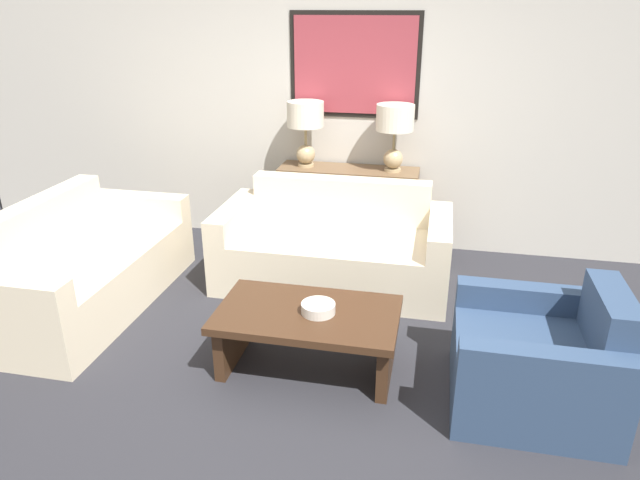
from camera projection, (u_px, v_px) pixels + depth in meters
ground_plane at (292, 378)px, 3.63m from camera, size 20.00×20.00×0.00m
back_wall at (354, 106)px, 5.29m from camera, size 8.06×0.12×2.65m
console_table at (348, 210)px, 5.40m from camera, size 1.29×0.39×0.81m
table_lamp_left at (305, 122)px, 5.17m from camera, size 0.33×0.33×0.60m
table_lamp_right at (395, 126)px, 5.01m from camera, size 0.33×0.33×0.60m
couch_by_back_wall at (334, 250)px, 4.81m from camera, size 1.90×0.93×0.82m
couch_by_side at (81, 270)px, 4.44m from camera, size 0.93×1.90×0.82m
coffee_table at (308, 327)px, 3.62m from camera, size 1.15×0.68×0.42m
decorative_bowl at (318, 308)px, 3.55m from camera, size 0.21×0.21×0.07m
armchair_near_back_wall at (538, 363)px, 3.31m from camera, size 0.90×0.88×0.77m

